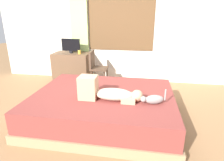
{
  "coord_description": "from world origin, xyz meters",
  "views": [
    {
      "loc": [
        0.63,
        -2.61,
        1.63
      ],
      "look_at": [
        0.13,
        0.33,
        0.61
      ],
      "focal_mm": 30.51,
      "sensor_mm": 36.0,
      "label": 1
    }
  ],
  "objects_px": {
    "bed": "(104,106)",
    "desk": "(73,67)",
    "cup": "(79,52)",
    "person_lying": "(107,92)",
    "chair_by_desk": "(96,66)",
    "tv_monitor": "(71,46)",
    "cat": "(153,99)"
  },
  "relations": [
    {
      "from": "tv_monitor",
      "to": "chair_by_desk",
      "type": "xyz_separation_m",
      "value": [
        0.71,
        -0.31,
        -0.41
      ]
    },
    {
      "from": "desk",
      "to": "bed",
      "type": "bearing_deg",
      "value": -55.62
    },
    {
      "from": "cat",
      "to": "cup",
      "type": "distance_m",
      "value": 2.57
    },
    {
      "from": "tv_monitor",
      "to": "cup",
      "type": "relative_size",
      "value": 5.45
    },
    {
      "from": "person_lying",
      "to": "chair_by_desk",
      "type": "distance_m",
      "value": 1.73
    },
    {
      "from": "cat",
      "to": "desk",
      "type": "bearing_deg",
      "value": 134.3
    },
    {
      "from": "bed",
      "to": "chair_by_desk",
      "type": "relative_size",
      "value": 2.62
    },
    {
      "from": "bed",
      "to": "cup",
      "type": "bearing_deg",
      "value": 119.99
    },
    {
      "from": "cup",
      "to": "bed",
      "type": "bearing_deg",
      "value": -60.01
    },
    {
      "from": "chair_by_desk",
      "to": "tv_monitor",
      "type": "bearing_deg",
      "value": 156.35
    },
    {
      "from": "desk",
      "to": "chair_by_desk",
      "type": "bearing_deg",
      "value": -23.95
    },
    {
      "from": "desk",
      "to": "cup",
      "type": "bearing_deg",
      "value": -19.93
    },
    {
      "from": "person_lying",
      "to": "chair_by_desk",
      "type": "relative_size",
      "value": 1.09
    },
    {
      "from": "desk",
      "to": "tv_monitor",
      "type": "relative_size",
      "value": 1.87
    },
    {
      "from": "bed",
      "to": "desk",
      "type": "height_order",
      "value": "desk"
    },
    {
      "from": "bed",
      "to": "chair_by_desk",
      "type": "height_order",
      "value": "chair_by_desk"
    },
    {
      "from": "bed",
      "to": "cat",
      "type": "distance_m",
      "value": 0.86
    },
    {
      "from": "desk",
      "to": "cup",
      "type": "xyz_separation_m",
      "value": [
        0.23,
        -0.08,
        0.41
      ]
    },
    {
      "from": "bed",
      "to": "cup",
      "type": "xyz_separation_m",
      "value": [
        -0.95,
        1.64,
        0.56
      ]
    },
    {
      "from": "bed",
      "to": "desk",
      "type": "relative_size",
      "value": 2.5
    },
    {
      "from": "tv_monitor",
      "to": "cat",
      "type": "bearing_deg",
      "value": -45.55
    },
    {
      "from": "cat",
      "to": "desk",
      "type": "relative_size",
      "value": 0.39
    },
    {
      "from": "cat",
      "to": "chair_by_desk",
      "type": "relative_size",
      "value": 0.41
    },
    {
      "from": "person_lying",
      "to": "desk",
      "type": "height_order",
      "value": "person_lying"
    },
    {
      "from": "chair_by_desk",
      "to": "cup",
      "type": "bearing_deg",
      "value": 154.14
    },
    {
      "from": "desk",
      "to": "chair_by_desk",
      "type": "distance_m",
      "value": 0.78
    },
    {
      "from": "cat",
      "to": "cup",
      "type": "height_order",
      "value": "cup"
    },
    {
      "from": "cup",
      "to": "chair_by_desk",
      "type": "xyz_separation_m",
      "value": [
        0.47,
        -0.23,
        -0.28
      ]
    },
    {
      "from": "bed",
      "to": "person_lying",
      "type": "relative_size",
      "value": 2.41
    },
    {
      "from": "desk",
      "to": "chair_by_desk",
      "type": "height_order",
      "value": "chair_by_desk"
    },
    {
      "from": "desk",
      "to": "cat",
      "type": "bearing_deg",
      "value": -45.7
    },
    {
      "from": "bed",
      "to": "desk",
      "type": "distance_m",
      "value": 2.1
    }
  ]
}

